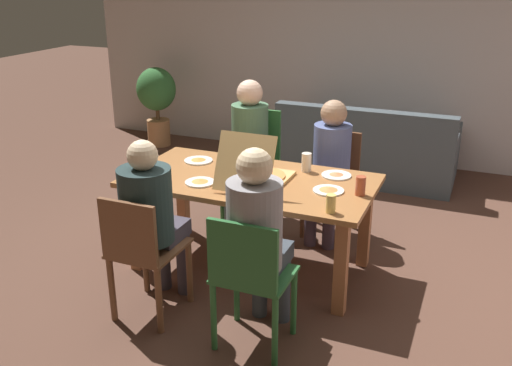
{
  "coord_description": "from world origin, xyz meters",
  "views": [
    {
      "loc": [
        1.53,
        -3.58,
        2.18
      ],
      "look_at": [
        0.0,
        0.1,
        0.65
      ],
      "focal_mm": 39.97,
      "sensor_mm": 36.0,
      "label": 1
    }
  ],
  "objects_px": {
    "pizza_box_0": "(258,175)",
    "potted_plant": "(157,97)",
    "drinking_glass_2": "(331,204)",
    "plate_0": "(200,182)",
    "plate_1": "(328,190)",
    "chair_1": "(254,159)",
    "drinking_glass_3": "(160,172)",
    "person_0": "(258,230)",
    "person_1": "(248,140)",
    "dining_table": "(251,191)",
    "person_3": "(151,211)",
    "plate_3": "(336,175)",
    "drinking_glass_0": "(306,162)",
    "drinking_glass_1": "(360,186)",
    "chair_2": "(333,176)",
    "chair_0": "(249,275)",
    "couch": "(367,152)",
    "chair_3": "(142,252)",
    "person_2": "(330,159)",
    "plate_2": "(198,160)"
  },
  "relations": [
    {
      "from": "person_3",
      "to": "chair_2",
      "type": "bearing_deg",
      "value": 65.12
    },
    {
      "from": "drinking_glass_2",
      "to": "potted_plant",
      "type": "relative_size",
      "value": 0.12
    },
    {
      "from": "chair_3",
      "to": "plate_2",
      "type": "xyz_separation_m",
      "value": [
        -0.16,
        1.09,
        0.25
      ]
    },
    {
      "from": "chair_1",
      "to": "drinking_glass_3",
      "type": "distance_m",
      "value": 1.3
    },
    {
      "from": "pizza_box_0",
      "to": "plate_0",
      "type": "bearing_deg",
      "value": -153.62
    },
    {
      "from": "plate_1",
      "to": "drinking_glass_0",
      "type": "bearing_deg",
      "value": 128.79
    },
    {
      "from": "dining_table",
      "to": "person_1",
      "type": "xyz_separation_m",
      "value": [
        -0.37,
        0.81,
        0.13
      ]
    },
    {
      "from": "person_3",
      "to": "potted_plant",
      "type": "height_order",
      "value": "person_3"
    },
    {
      "from": "pizza_box_0",
      "to": "drinking_glass_1",
      "type": "bearing_deg",
      "value": 2.53
    },
    {
      "from": "potted_plant",
      "to": "plate_1",
      "type": "bearing_deg",
      "value": -40.54
    },
    {
      "from": "person_1",
      "to": "drinking_glass_2",
      "type": "xyz_separation_m",
      "value": [
        1.08,
        -1.18,
        0.03
      ]
    },
    {
      "from": "chair_1",
      "to": "drinking_glass_3",
      "type": "xyz_separation_m",
      "value": [
        -0.21,
        -1.26,
        0.26
      ]
    },
    {
      "from": "chair_0",
      "to": "plate_3",
      "type": "height_order",
      "value": "chair_0"
    },
    {
      "from": "plate_1",
      "to": "drinking_glass_1",
      "type": "relative_size",
      "value": 1.62
    },
    {
      "from": "pizza_box_0",
      "to": "dining_table",
      "type": "bearing_deg",
      "value": 148.67
    },
    {
      "from": "drinking_glass_2",
      "to": "dining_table",
      "type": "bearing_deg",
      "value": 152.16
    },
    {
      "from": "plate_1",
      "to": "plate_2",
      "type": "relative_size",
      "value": 0.96
    },
    {
      "from": "pizza_box_0",
      "to": "plate_3",
      "type": "bearing_deg",
      "value": 33.87
    },
    {
      "from": "dining_table",
      "to": "chair_1",
      "type": "relative_size",
      "value": 1.84
    },
    {
      "from": "person_3",
      "to": "plate_3",
      "type": "relative_size",
      "value": 5.45
    },
    {
      "from": "chair_3",
      "to": "couch",
      "type": "distance_m",
      "value": 3.31
    },
    {
      "from": "chair_3",
      "to": "person_0",
      "type": "bearing_deg",
      "value": 6.03
    },
    {
      "from": "drinking_glass_1",
      "to": "plate_0",
      "type": "bearing_deg",
      "value": -168.96
    },
    {
      "from": "chair_3",
      "to": "potted_plant",
      "type": "distance_m",
      "value": 3.92
    },
    {
      "from": "chair_1",
      "to": "pizza_box_0",
      "type": "height_order",
      "value": "pizza_box_0"
    },
    {
      "from": "chair_3",
      "to": "pizza_box_0",
      "type": "distance_m",
      "value": 1.0
    },
    {
      "from": "drinking_glass_2",
      "to": "plate_0",
      "type": "bearing_deg",
      "value": 171.79
    },
    {
      "from": "person_0",
      "to": "drinking_glass_0",
      "type": "height_order",
      "value": "person_0"
    },
    {
      "from": "person_3",
      "to": "drinking_glass_1",
      "type": "relative_size",
      "value": 9.01
    },
    {
      "from": "person_1",
      "to": "chair_2",
      "type": "height_order",
      "value": "person_1"
    },
    {
      "from": "plate_1",
      "to": "potted_plant",
      "type": "height_order",
      "value": "potted_plant"
    },
    {
      "from": "pizza_box_0",
      "to": "potted_plant",
      "type": "distance_m",
      "value": 3.5
    },
    {
      "from": "pizza_box_0",
      "to": "chair_2",
      "type": "bearing_deg",
      "value": 71.13
    },
    {
      "from": "chair_0",
      "to": "person_1",
      "type": "height_order",
      "value": "person_1"
    },
    {
      "from": "chair_1",
      "to": "plate_3",
      "type": "relative_size",
      "value": 4.44
    },
    {
      "from": "chair_0",
      "to": "couch",
      "type": "bearing_deg",
      "value": 90.12
    },
    {
      "from": "person_0",
      "to": "potted_plant",
      "type": "height_order",
      "value": "person_0"
    },
    {
      "from": "couch",
      "to": "person_2",
      "type": "bearing_deg",
      "value": -89.75
    },
    {
      "from": "person_3",
      "to": "drinking_glass_2",
      "type": "height_order",
      "value": "person_3"
    },
    {
      "from": "chair_0",
      "to": "chair_1",
      "type": "bearing_deg",
      "value": 111.91
    },
    {
      "from": "plate_0",
      "to": "drinking_glass_0",
      "type": "bearing_deg",
      "value": 40.29
    },
    {
      "from": "person_3",
      "to": "potted_plant",
      "type": "relative_size",
      "value": 1.2
    },
    {
      "from": "dining_table",
      "to": "drinking_glass_2",
      "type": "distance_m",
      "value": 0.81
    },
    {
      "from": "pizza_box_0",
      "to": "drinking_glass_2",
      "type": "height_order",
      "value": "pizza_box_0"
    },
    {
      "from": "person_2",
      "to": "drinking_glass_2",
      "type": "relative_size",
      "value": 9.76
    },
    {
      "from": "potted_plant",
      "to": "chair_1",
      "type": "bearing_deg",
      "value": -37.84
    },
    {
      "from": "person_3",
      "to": "drinking_glass_0",
      "type": "height_order",
      "value": "person_3"
    },
    {
      "from": "dining_table",
      "to": "potted_plant",
      "type": "bearing_deg",
      "value": 133.36
    },
    {
      "from": "plate_3",
      "to": "potted_plant",
      "type": "xyz_separation_m",
      "value": [
        -2.91,
        2.2,
        -0.1
      ]
    },
    {
      "from": "person_0",
      "to": "potted_plant",
      "type": "xyz_separation_m",
      "value": [
        -2.74,
        3.3,
        -0.11
      ]
    }
  ]
}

